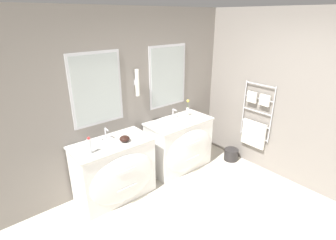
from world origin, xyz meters
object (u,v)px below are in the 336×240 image
amenity_bowl (125,139)px  flower_vase (188,109)px  vanity_left (115,170)px  vanity_right (180,144)px  waste_bin (231,154)px  toiletry_bottle (89,146)px

amenity_bowl → flower_vase: 1.37m
vanity_left → amenity_bowl: amenity_bowl is taller
vanity_left → vanity_right: size_ratio=1.00×
waste_bin → vanity_left: bearing=168.9°
amenity_bowl → flower_vase: flower_vase is taller
vanity_left → toiletry_bottle: bearing=-170.5°
toiletry_bottle → flower_vase: size_ratio=0.77×
flower_vase → waste_bin: (0.62, -0.54, -0.87)m
toiletry_bottle → vanity_right: bearing=2.1°
vanity_right → amenity_bowl: bearing=-177.2°
amenity_bowl → flower_vase: size_ratio=0.49×
vanity_left → waste_bin: 2.20m
amenity_bowl → waste_bin: size_ratio=0.56×
amenity_bowl → waste_bin: amenity_bowl is taller
flower_vase → vanity_left: bearing=-175.5°
flower_vase → amenity_bowl: bearing=-172.8°
vanity_right → toiletry_bottle: bearing=-177.9°
toiletry_bottle → amenity_bowl: bearing=0.6°
toiletry_bottle → flower_vase: (1.86, 0.18, 0.01)m
vanity_left → flower_vase: (1.51, 0.12, 0.54)m
vanity_left → flower_vase: size_ratio=3.83×
vanity_left → waste_bin: vanity_left is taller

